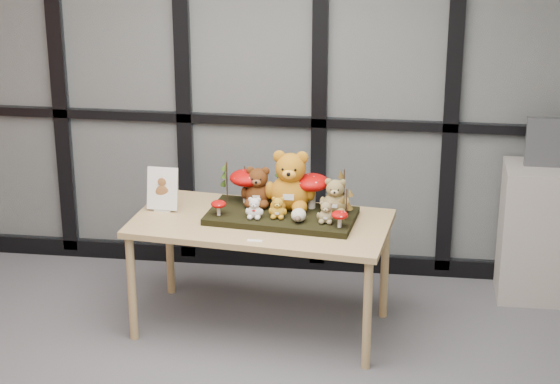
# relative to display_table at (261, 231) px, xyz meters

# --- Properties ---
(room_shell) EXTENTS (5.00, 5.00, 5.00)m
(room_shell) POSITION_rel_display_table_xyz_m (-0.20, -1.57, 1.04)
(room_shell) COLOR #ACAAA2
(room_shell) RESTS_ON floor
(glass_partition) EXTENTS (4.90, 0.06, 2.78)m
(glass_partition) POSITION_rel_display_table_xyz_m (-0.20, 0.90, 0.78)
(glass_partition) COLOR #2D383F
(glass_partition) RESTS_ON floor
(display_table) EXTENTS (1.57, 0.91, 0.70)m
(display_table) POSITION_rel_display_table_xyz_m (0.00, 0.00, 0.00)
(display_table) COLOR tan
(display_table) RESTS_ON floor
(diorama_tray) EXTENTS (0.90, 0.53, 0.04)m
(diorama_tray) POSITION_rel_display_table_xyz_m (0.12, 0.04, 0.09)
(diorama_tray) COLOR black
(diorama_tray) RESTS_ON display_table
(bear_pooh_yellow) EXTENTS (0.33, 0.30, 0.39)m
(bear_pooh_yellow) POSITION_rel_display_table_xyz_m (0.16, 0.13, 0.30)
(bear_pooh_yellow) COLOR #BA7314
(bear_pooh_yellow) RESTS_ON diorama_tray
(bear_brown_medium) EXTENTS (0.22, 0.21, 0.27)m
(bear_brown_medium) POSITION_rel_display_table_xyz_m (-0.04, 0.16, 0.24)
(bear_brown_medium) COLOR #4E260E
(bear_brown_medium) RESTS_ON diorama_tray
(bear_tan_back) EXTENTS (0.20, 0.18, 0.23)m
(bear_tan_back) POSITION_rel_display_table_xyz_m (0.43, 0.09, 0.22)
(bear_tan_back) COLOR olive
(bear_tan_back) RESTS_ON diorama_tray
(bear_small_yellow) EXTENTS (0.12, 0.11, 0.14)m
(bear_small_yellow) POSITION_rel_display_table_xyz_m (0.11, -0.03, 0.17)
(bear_small_yellow) COLOR #C48A1D
(bear_small_yellow) RESTS_ON diorama_tray
(bear_white_bow) EXTENTS (0.12, 0.11, 0.14)m
(bear_white_bow) POSITION_rel_display_table_xyz_m (-0.03, -0.05, 0.17)
(bear_white_bow) COLOR white
(bear_white_bow) RESTS_ON diorama_tray
(bear_beige_small) EXTENTS (0.12, 0.11, 0.14)m
(bear_beige_small) POSITION_rel_display_table_xyz_m (0.39, -0.06, 0.18)
(bear_beige_small) COLOR #918153
(bear_beige_small) RESTS_ON diorama_tray
(plush_cream_hedgehog) EXTENTS (0.07, 0.07, 0.09)m
(plush_cream_hedgehog) POSITION_rel_display_table_xyz_m (0.23, -0.07, 0.15)
(plush_cream_hedgehog) COLOR beige
(plush_cream_hedgehog) RESTS_ON diorama_tray
(mushroom_back_left) EXTENTS (0.20, 0.20, 0.23)m
(mushroom_back_left) POSITION_rel_display_table_xyz_m (-0.11, 0.19, 0.22)
(mushroom_back_left) COLOR #9E0605
(mushroom_back_left) RESTS_ON diorama_tray
(mushroom_back_right) EXTENTS (0.21, 0.21, 0.23)m
(mushroom_back_right) POSITION_rel_display_table_xyz_m (0.28, 0.15, 0.22)
(mushroom_back_right) COLOR #9E0605
(mushroom_back_right) RESTS_ON diorama_tray
(mushroom_front_left) EXTENTS (0.09, 0.09, 0.10)m
(mushroom_front_left) POSITION_rel_display_table_xyz_m (-0.24, -0.04, 0.15)
(mushroom_front_left) COLOR #9E0605
(mushroom_front_left) RESTS_ON diorama_tray
(mushroom_front_right) EXTENTS (0.10, 0.10, 0.11)m
(mushroom_front_right) POSITION_rel_display_table_xyz_m (0.47, -0.13, 0.16)
(mushroom_front_right) COLOR #9E0605
(mushroom_front_right) RESTS_ON diorama_tray
(sprig_green_far_left) EXTENTS (0.05, 0.05, 0.25)m
(sprig_green_far_left) POSITION_rel_display_table_xyz_m (-0.23, 0.20, 0.23)
(sprig_green_far_left) COLOR #1C360C
(sprig_green_far_left) RESTS_ON diorama_tray
(sprig_green_mid_left) EXTENTS (0.05, 0.05, 0.22)m
(sprig_green_mid_left) POSITION_rel_display_table_xyz_m (-0.13, 0.23, 0.21)
(sprig_green_mid_left) COLOR #1C360C
(sprig_green_mid_left) RESTS_ON diorama_tray
(sprig_dry_far_right) EXTENTS (0.05, 0.05, 0.27)m
(sprig_dry_far_right) POSITION_rel_display_table_xyz_m (0.48, 0.10, 0.24)
(sprig_dry_far_right) COLOR brown
(sprig_dry_far_right) RESTS_ON diorama_tray
(sprig_dry_mid_right) EXTENTS (0.05, 0.05, 0.19)m
(sprig_dry_mid_right) POSITION_rel_display_table_xyz_m (0.50, -0.02, 0.20)
(sprig_dry_mid_right) COLOR brown
(sprig_dry_mid_right) RESTS_ON diorama_tray
(sprig_green_centre) EXTENTS (0.05, 0.05, 0.21)m
(sprig_green_centre) POSITION_rel_display_table_xyz_m (0.09, 0.22, 0.21)
(sprig_green_centre) COLOR #1C360C
(sprig_green_centre) RESTS_ON diorama_tray
(sign_holder) EXTENTS (0.19, 0.07, 0.27)m
(sign_holder) POSITION_rel_display_table_xyz_m (-0.61, 0.09, 0.19)
(sign_holder) COLOR silver
(sign_holder) RESTS_ON display_table
(label_card) EXTENTS (0.08, 0.03, 0.00)m
(label_card) POSITION_rel_display_table_xyz_m (0.01, -0.30, 0.07)
(label_card) COLOR white
(label_card) RESTS_ON display_table
(cabinet) EXTENTS (0.66, 0.39, 0.88)m
(cabinet) POSITION_rel_display_table_xyz_m (1.78, 0.67, -0.19)
(cabinet) COLOR #9F978E
(cabinet) RESTS_ON floor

